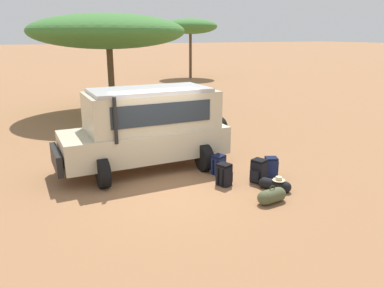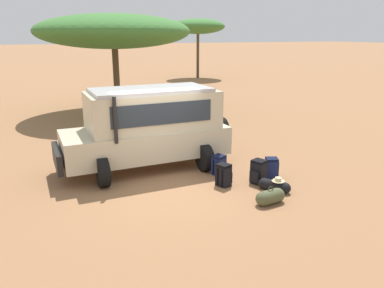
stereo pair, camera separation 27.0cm
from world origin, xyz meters
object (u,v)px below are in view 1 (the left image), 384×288
at_px(duffel_bag_soft_canvas, 272,196).
at_px(backpack_near_rear_wheel, 270,167).
at_px(backpack_beside_front_wheel, 224,175).
at_px(duffel_bag_low_black_case, 275,185).
at_px(safari_vehicle, 148,127).
at_px(acacia_tree_right_mid, 108,31).
at_px(backpack_cluster_center, 219,165).
at_px(backpack_outermost, 258,171).
at_px(acacia_tree_far_right, 190,27).

bearing_deg(duffel_bag_soft_canvas, backpack_near_rear_wheel, 54.24).
xyz_separation_m(backpack_beside_front_wheel, backpack_near_rear_wheel, (1.51, -0.03, -0.01)).
xyz_separation_m(duffel_bag_low_black_case, duffel_bag_soft_canvas, (-0.56, -0.60, 0.02)).
xyz_separation_m(safari_vehicle, backpack_beside_front_wheel, (1.37, -2.24, -0.99)).
bearing_deg(safari_vehicle, acacia_tree_right_mid, 82.94).
bearing_deg(backpack_cluster_center, backpack_outermost, -55.07).
distance_m(duffel_bag_low_black_case, acacia_tree_far_right, 27.01).
bearing_deg(acacia_tree_right_mid, acacia_tree_far_right, 50.53).
bearing_deg(acacia_tree_far_right, duffel_bag_low_black_case, -110.47).
distance_m(acacia_tree_right_mid, acacia_tree_far_right, 16.71).
bearing_deg(duffel_bag_soft_canvas, acacia_tree_far_right, 68.88).
bearing_deg(acacia_tree_far_right, backpack_beside_front_wheel, -113.26).
relative_size(backpack_beside_front_wheel, duffel_bag_soft_canvas, 0.76).
distance_m(backpack_outermost, acacia_tree_right_mid, 12.09).
distance_m(backpack_near_rear_wheel, backpack_outermost, 0.58).
height_order(backpack_beside_front_wheel, duffel_bag_low_black_case, backpack_beside_front_wheel).
bearing_deg(duffel_bag_low_black_case, backpack_beside_front_wheel, 140.16).
distance_m(backpack_outermost, acacia_tree_far_right, 26.41).
distance_m(safari_vehicle, acacia_tree_far_right, 25.02).
height_order(duffel_bag_low_black_case, acacia_tree_far_right, acacia_tree_far_right).
relative_size(safari_vehicle, duffel_bag_low_black_case, 6.74).
height_order(backpack_near_rear_wheel, duffel_bag_soft_canvas, backpack_near_rear_wheel).
bearing_deg(backpack_outermost, backpack_cluster_center, 124.93).
relative_size(backpack_cluster_center, acacia_tree_right_mid, 0.08).
bearing_deg(backpack_outermost, safari_vehicle, 133.61).
distance_m(safari_vehicle, acacia_tree_right_mid, 9.45).
relative_size(backpack_near_rear_wheel, acacia_tree_right_mid, 0.08).
height_order(safari_vehicle, acacia_tree_far_right, acacia_tree_far_right).
relative_size(backpack_beside_front_wheel, acacia_tree_right_mid, 0.08).
xyz_separation_m(backpack_near_rear_wheel, backpack_outermost, (-0.55, -0.18, 0.03)).
relative_size(backpack_cluster_center, acacia_tree_far_right, 0.11).
relative_size(safari_vehicle, duffel_bag_soft_canvas, 6.60).
xyz_separation_m(duffel_bag_soft_canvas, acacia_tree_far_right, (9.87, 25.56, 4.46)).
distance_m(backpack_near_rear_wheel, duffel_bag_soft_canvas, 1.77).
bearing_deg(duffel_bag_low_black_case, duffel_bag_soft_canvas, -132.87).
distance_m(safari_vehicle, backpack_beside_front_wheel, 2.81).
distance_m(backpack_beside_front_wheel, acacia_tree_right_mid, 11.83).
xyz_separation_m(backpack_beside_front_wheel, backpack_outermost, (0.97, -0.21, 0.02)).
xyz_separation_m(duffel_bag_low_black_case, acacia_tree_far_right, (9.32, 24.96, 4.48)).
bearing_deg(backpack_near_rear_wheel, acacia_tree_far_right, 69.88).
bearing_deg(acacia_tree_right_mid, backpack_beside_front_wheel, -88.66).
bearing_deg(backpack_near_rear_wheel, backpack_outermost, -161.63).
distance_m(safari_vehicle, duffel_bag_low_black_case, 4.09).
height_order(backpack_near_rear_wheel, duffel_bag_low_black_case, backpack_near_rear_wheel).
bearing_deg(safari_vehicle, backpack_cluster_center, -41.61).
xyz_separation_m(safari_vehicle, duffel_bag_soft_canvas, (1.86, -3.71, -1.12)).
bearing_deg(acacia_tree_far_right, backpack_near_rear_wheel, -110.12).
bearing_deg(backpack_near_rear_wheel, duffel_bag_low_black_case, -119.73).
relative_size(safari_vehicle, acacia_tree_far_right, 1.00).
relative_size(safari_vehicle, backpack_outermost, 8.13).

